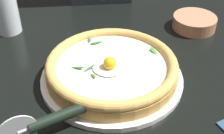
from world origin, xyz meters
TOP-DOWN VIEW (x-y plane):
  - ground_plane at (0.00, 0.00)m, footprint 2.40×2.40m
  - pizza_plate at (0.03, 0.00)m, footprint 0.32×0.32m
  - pizza at (0.03, 0.00)m, footprint 0.30×0.30m
  - side_bowl at (0.25, 0.26)m, footprint 0.12×0.12m
  - pizza_cutter at (-0.07, -0.18)m, footprint 0.14×0.10m
  - drinking_glass at (-0.28, 0.19)m, footprint 0.07×0.07m

SIDE VIEW (x-z plane):
  - ground_plane at x=0.00m, z-range -0.03..0.00m
  - pizza_plate at x=0.03m, z-range 0.00..0.01m
  - side_bowl at x=0.25m, z-range 0.00..0.04m
  - pizza at x=0.03m, z-range 0.00..0.06m
  - pizza_cutter at x=-0.07m, z-range 0.00..0.07m
  - drinking_glass at x=-0.28m, z-range -0.01..0.12m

